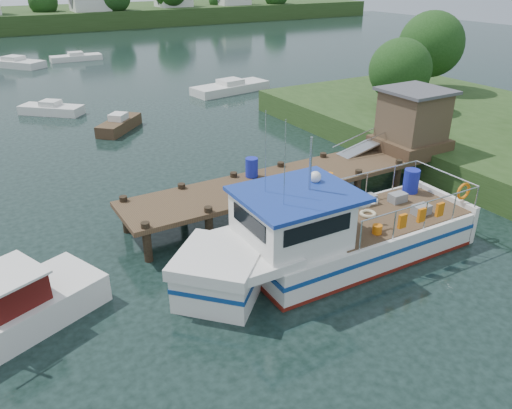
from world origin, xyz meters
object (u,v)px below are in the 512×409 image
moored_c (230,87)px  moored_far (76,57)px  lobster_boat (325,238)px  moored_rowboat (119,124)px  moored_b (51,109)px  dock (374,141)px  moored_d (14,63)px

moored_c → moored_far: bearing=109.9°
lobster_boat → moored_rowboat: (-1.61, 19.97, -0.64)m
moored_rowboat → lobster_boat: bearing=-101.2°
moored_rowboat → moored_far: 29.59m
moored_rowboat → moored_b: moored_rowboat is taller
dock → moored_far: dock is taller
moored_far → moored_d: size_ratio=0.84×
moored_far → moored_b: 23.80m
dock → lobster_boat: (-6.52, -4.74, -1.17)m
moored_b → moored_d: (0.18, 21.98, 0.05)m
moored_rowboat → moored_c: 13.14m
lobster_boat → moored_rowboat: size_ratio=3.28×
moored_d → lobster_boat: bearing=-92.6°
moored_far → moored_b: moored_b is taller
moored_rowboat → moored_d: size_ratio=0.56×
moored_b → lobster_boat: bearing=-72.8°
moored_rowboat → moored_d: bearing=80.0°
lobster_boat → moored_far: bearing=88.6°
dock → moored_rowboat: (-8.13, 15.23, -1.81)m
moored_b → moored_d: 21.98m
moored_far → moored_b: (-6.84, -22.80, 0.02)m
moored_rowboat → moored_far: (3.75, 29.35, -0.07)m
dock → moored_c: 21.76m
lobster_boat → moored_b: 26.95m
lobster_boat → moored_c: bearing=70.1°
dock → moored_c: bearing=80.8°
moored_b → moored_c: bearing=5.7°
moored_far → moored_d: 6.71m
lobster_boat → moored_d: 48.72m
lobster_boat → moored_d: bearing=96.4°
dock → moored_d: 45.17m
lobster_boat → moored_d: lobster_boat is taller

